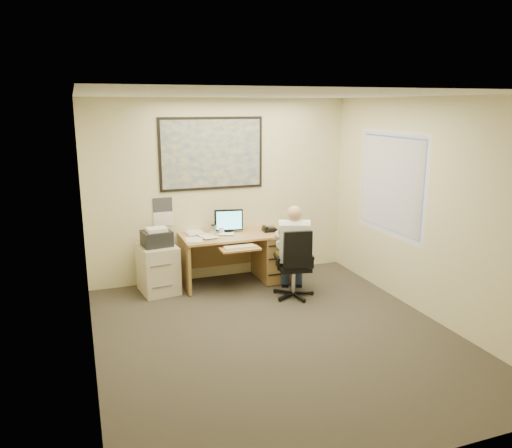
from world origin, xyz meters
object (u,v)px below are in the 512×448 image
object	(u,v)px
filing_cabinet	(158,264)
office_chair	(295,277)
person	(293,252)
desk	(257,252)

from	to	relation	value
filing_cabinet	office_chair	bearing A→B (deg)	-34.12
office_chair	person	xyz separation A→B (m)	(-0.01, 0.08, 0.35)
filing_cabinet	desk	bearing A→B (deg)	-7.51
office_chair	person	size ratio (longest dim) A/B	0.77
desk	filing_cabinet	size ratio (longest dim) A/B	1.70
desk	office_chair	bearing A→B (deg)	-74.11
office_chair	person	bearing A→B (deg)	106.15
desk	filing_cabinet	bearing A→B (deg)	-179.65
filing_cabinet	office_chair	distance (m)	1.94
desk	filing_cabinet	xyz separation A→B (m)	(-1.49, -0.01, -0.03)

